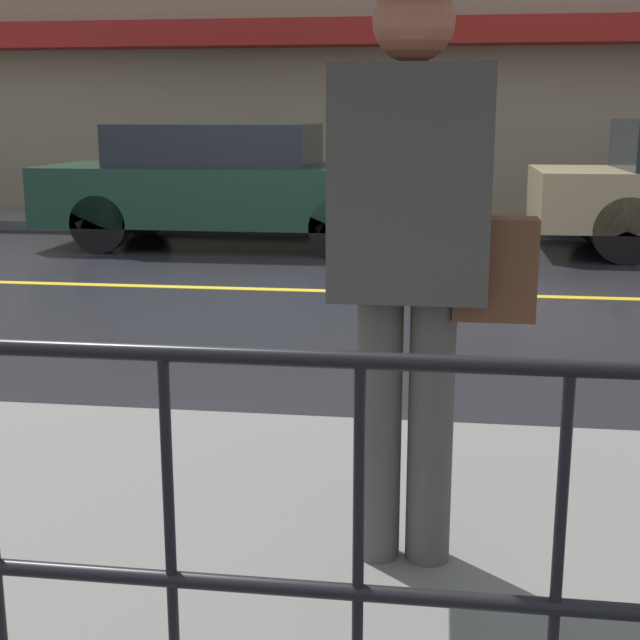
{
  "coord_description": "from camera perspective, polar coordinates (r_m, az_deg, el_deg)",
  "views": [
    {
      "loc": [
        1.55,
        -7.56,
        1.5
      ],
      "look_at": [
        0.92,
        -2.96,
        0.43
      ],
      "focal_mm": 50.0,
      "sensor_mm": 36.0,
      "label": 1
    }
  ],
  "objects": [
    {
      "name": "building_storefront",
      "position": [
        13.15,
        1.15,
        18.0
      ],
      "size": [
        28.0,
        0.85,
        5.31
      ],
      "color": "gray",
      "rests_on": "ground_plane"
    },
    {
      "name": "car_dark_green",
      "position": [
        10.53,
        -5.83,
        8.69
      ],
      "size": [
        4.31,
        1.72,
        1.4
      ],
      "color": "#193828",
      "rests_on": "ground_plane"
    },
    {
      "name": "sidewalk_far",
      "position": [
        12.22,
        0.55,
        6.21
      ],
      "size": [
        28.0,
        1.71,
        0.12
      ],
      "color": "slate",
      "rests_on": "ground_plane"
    },
    {
      "name": "ground_plane",
      "position": [
        7.86,
        -3.65,
        1.97
      ],
      "size": [
        80.0,
        80.0,
        0.0
      ],
      "primitive_type": "plane",
      "color": "black"
    },
    {
      "name": "lane_marking",
      "position": [
        7.86,
        -3.65,
        1.99
      ],
      "size": [
        25.2,
        0.12,
        0.01
      ],
      "color": "gold",
      "rests_on": "ground_plane"
    }
  ]
}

